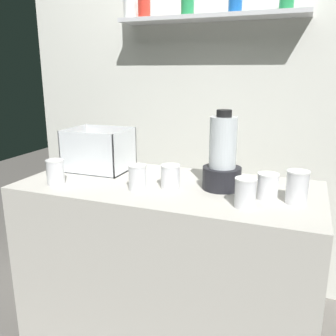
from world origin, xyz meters
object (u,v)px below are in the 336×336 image
(juice_cup_orange_left, at_px, (138,179))
(juice_cup_mango_far_left, at_px, (55,173))
(blender_pitcher, at_px, (222,159))
(juice_cup_carrot_rightmost, at_px, (297,188))
(juice_cup_pomegranate_far_right, at_px, (268,187))
(carrot_display_bin, at_px, (98,157))
(juice_cup_pomegranate_middle, at_px, (170,178))
(juice_cup_pomegranate_right, at_px, (245,195))

(juice_cup_orange_left, bearing_deg, juice_cup_mango_far_left, -172.51)
(blender_pitcher, bearing_deg, juice_cup_carrot_rightmost, -13.49)
(juice_cup_mango_far_left, distance_m, juice_cup_carrot_rightmost, 1.08)
(blender_pitcher, relative_size, juice_cup_pomegranate_far_right, 3.25)
(juice_cup_mango_far_left, relative_size, juice_cup_carrot_rightmost, 0.86)
(blender_pitcher, height_order, juice_cup_pomegranate_far_right, blender_pitcher)
(carrot_display_bin, relative_size, juice_cup_pomegranate_middle, 2.97)
(juice_cup_pomegranate_far_right, bearing_deg, juice_cup_orange_left, -170.61)
(juice_cup_mango_far_left, bearing_deg, blender_pitcher, 15.77)
(blender_pitcher, relative_size, juice_cup_pomegranate_right, 3.01)
(juice_cup_pomegranate_middle, xyz_separation_m, juice_cup_carrot_rightmost, (0.54, -0.00, 0.02))
(blender_pitcher, relative_size, juice_cup_orange_left, 3.06)
(blender_pitcher, height_order, juice_cup_pomegranate_right, blender_pitcher)
(juice_cup_pomegranate_right, relative_size, juice_cup_pomegranate_far_right, 1.08)
(blender_pitcher, height_order, juice_cup_pomegranate_middle, blender_pitcher)
(carrot_display_bin, xyz_separation_m, blender_pitcher, (0.69, -0.08, 0.07))
(carrot_display_bin, height_order, juice_cup_pomegranate_middle, carrot_display_bin)
(blender_pitcher, xyz_separation_m, juice_cup_carrot_rightmost, (0.32, -0.08, -0.08))
(carrot_display_bin, height_order, juice_cup_orange_left, carrot_display_bin)
(juice_cup_mango_far_left, distance_m, juice_cup_orange_left, 0.41)
(juice_cup_pomegranate_middle, distance_m, juice_cup_carrot_rightmost, 0.54)
(blender_pitcher, distance_m, juice_cup_pomegranate_far_right, 0.24)
(juice_cup_mango_far_left, height_order, juice_cup_pomegranate_far_right, juice_cup_mango_far_left)
(blender_pitcher, xyz_separation_m, juice_cup_pomegranate_far_right, (0.21, -0.07, -0.09))
(juice_cup_pomegranate_right, height_order, juice_cup_carrot_rightmost, juice_cup_carrot_rightmost)
(carrot_display_bin, bearing_deg, juice_cup_orange_left, -34.73)
(juice_cup_carrot_rightmost, bearing_deg, juice_cup_mango_far_left, -172.92)
(juice_cup_orange_left, height_order, juice_cup_carrot_rightmost, juice_cup_carrot_rightmost)
(juice_cup_mango_far_left, xyz_separation_m, juice_cup_carrot_rightmost, (1.07, 0.13, 0.01))
(carrot_display_bin, bearing_deg, juice_cup_pomegranate_far_right, -9.43)
(juice_cup_mango_far_left, xyz_separation_m, juice_cup_pomegranate_middle, (0.53, 0.14, -0.01))
(juice_cup_mango_far_left, height_order, juice_cup_carrot_rightmost, juice_cup_carrot_rightmost)
(juice_cup_pomegranate_middle, distance_m, juice_cup_pomegranate_far_right, 0.43)
(carrot_display_bin, bearing_deg, blender_pitcher, -6.86)
(juice_cup_pomegranate_middle, bearing_deg, juice_cup_mango_far_left, -165.61)
(carrot_display_bin, distance_m, juice_cup_carrot_rightmost, 1.03)
(juice_cup_orange_left, height_order, juice_cup_pomegranate_right, juice_cup_pomegranate_right)
(juice_cup_mango_far_left, bearing_deg, juice_cup_pomegranate_middle, 14.39)
(juice_cup_orange_left, bearing_deg, blender_pitcher, 24.65)
(blender_pitcher, distance_m, juice_cup_pomegranate_middle, 0.25)
(juice_cup_pomegranate_middle, bearing_deg, juice_cup_pomegranate_right, -18.66)
(juice_cup_pomegranate_far_right, distance_m, juice_cup_carrot_rightmost, 0.12)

